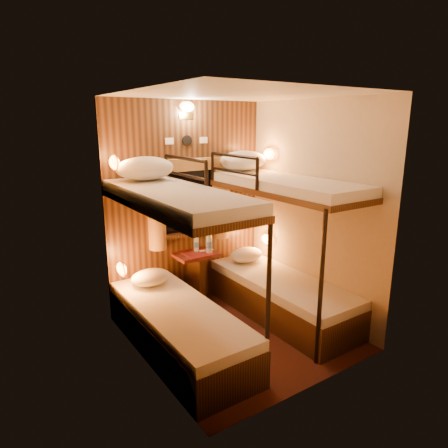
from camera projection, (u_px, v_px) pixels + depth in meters
floor at (237, 333)px, 4.19m from camera, size 2.10×2.10×0.00m
ceiling at (240, 94)px, 3.60m from camera, size 2.10×2.10×0.00m
wall_back at (187, 205)px, 4.74m from camera, size 2.40×0.00×2.40m
wall_front at (319, 251)px, 3.05m from camera, size 2.40×0.00×2.40m
wall_left at (142, 239)px, 3.36m from camera, size 0.00×2.40×2.40m
wall_right at (311, 211)px, 4.43m from camera, size 0.00×2.40×2.40m
back_panel at (188, 205)px, 4.73m from camera, size 2.00×0.03×2.40m
bunk_left at (178, 296)px, 3.76m from camera, size 0.72×1.90×1.82m
bunk_right at (281, 269)px, 4.46m from camera, size 0.72×1.90×1.82m
window at (189, 207)px, 4.71m from camera, size 1.00×0.12×0.79m
curtains at (190, 201)px, 4.66m from camera, size 1.10×0.22×1.00m
back_fixtures at (187, 114)px, 4.44m from camera, size 0.54×0.09×0.48m
reading_lamps at (202, 207)px, 4.45m from camera, size 2.00×0.20×1.25m
table at (196, 272)px, 4.77m from camera, size 0.50×0.34×0.66m
bottle_left at (196, 244)px, 4.76m from camera, size 0.06×0.06×0.22m
bottle_right at (209, 243)px, 4.71m from camera, size 0.08×0.08×0.26m
sachet_a at (210, 249)px, 4.84m from camera, size 0.09×0.07×0.01m
sachet_b at (202, 251)px, 4.79m from camera, size 0.09×0.07×0.01m
pillow_lower_left at (151, 277)px, 4.27m from camera, size 0.43×0.31×0.17m
pillow_lower_right at (246, 255)px, 4.99m from camera, size 0.44×0.31×0.17m
pillow_upper_left at (145, 168)px, 3.98m from camera, size 0.60×0.43×0.23m
pillow_upper_right at (243, 161)px, 4.78m from camera, size 0.60×0.43×0.24m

